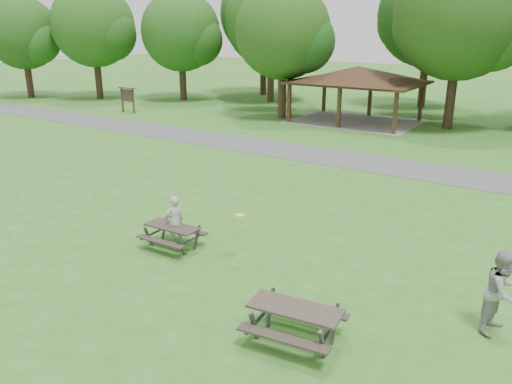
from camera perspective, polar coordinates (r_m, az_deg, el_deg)
name	(u,v)px	position (r m, az deg, el deg)	size (l,w,h in m)	color
ground	(145,269)	(14.12, -12.57, -8.61)	(160.00, 160.00, 0.00)	#2F6B1E
asphalt_path	(350,160)	(25.19, 10.72, 3.62)	(120.00, 3.20, 0.02)	#4A4A4C
pavilion	(357,77)	(35.31, 11.48, 12.81)	(8.60, 7.01, 3.76)	#392414
notice_board	(127,95)	(39.85, -14.50, 10.66)	(1.60, 0.30, 1.88)	#382414
tree_row_a	(94,28)	(48.16, -17.98, 17.41)	(7.56, 7.20, 9.97)	black
tree_row_b	(182,34)	(45.54, -8.49, 17.44)	(7.14, 6.80, 9.28)	#311D15
tree_row_c	(272,23)	(44.16, 1.87, 18.73)	(8.19, 7.80, 10.67)	#302015
tree_row_d	(284,34)	(36.03, 3.23, 17.55)	(6.93, 6.60, 9.27)	#322216
tree_row_e	(462,18)	(34.34, 22.50, 17.91)	(8.40, 8.00, 11.02)	black
tree_deep_a	(265,17)	(48.73, 0.98, 19.40)	(8.40, 8.00, 11.38)	black
tree_deep_b	(431,18)	(43.06, 19.39, 18.23)	(8.40, 8.00, 11.13)	#2F2215
tree_flank_left	(24,35)	(51.27, -25.02, 15.93)	(6.72, 6.40, 8.93)	black
picnic_table_middle	(172,231)	(15.06, -9.55, -4.41)	(1.71, 1.40, 0.72)	#2E2521
picnic_table_far	(295,315)	(10.68, 4.47, -13.89)	(2.11, 1.78, 0.84)	#332C24
frisbee_in_flight	(240,215)	(13.61, -1.88, -2.65)	(0.33, 0.33, 0.02)	yellow
frisbee_thrower	(175,221)	(15.10, -9.27, -3.30)	(0.57, 0.38, 1.58)	#A5A6A8
frisbee_catcher	(502,292)	(12.02, 26.27, -10.20)	(0.92, 0.71, 1.88)	gray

